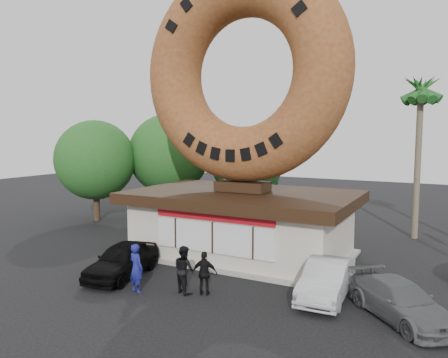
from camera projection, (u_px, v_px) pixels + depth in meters
ground at (176, 292)px, 17.23m from camera, size 90.00×90.00×0.00m
donut_shop at (242, 221)px, 22.29m from camera, size 11.20×7.20×3.80m
giant_donut at (243, 73)px, 21.51m from camera, size 10.80×2.75×10.80m
tree_west at (169, 154)px, 32.59m from camera, size 6.00×6.00×7.65m
tree_mid at (247, 163)px, 31.83m from camera, size 5.20×5.20×6.63m
tree_far at (95, 160)px, 30.77m from camera, size 5.60×5.60×7.14m
palm_near at (421, 95)px, 25.08m from camera, size 2.60×2.60×9.75m
street_lamp at (280, 157)px, 31.65m from camera, size 2.11×0.20×8.00m
person_left at (136, 268)px, 17.09m from camera, size 0.81×0.64×1.95m
person_center at (184, 269)px, 17.06m from camera, size 1.12×1.01×1.87m
person_right at (205, 273)px, 16.83m from camera, size 1.09×0.73×1.71m
car_black at (122, 260)px, 19.02m from camera, size 2.45×4.56×1.47m
car_silver at (327, 279)px, 16.60m from camera, size 1.77×4.41×1.42m
car_grey at (400, 301)px, 14.66m from camera, size 4.32×4.39×1.27m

